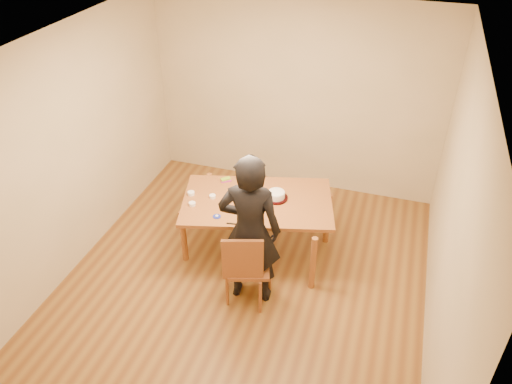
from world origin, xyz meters
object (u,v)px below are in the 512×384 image
(dining_chair, at_px, (249,266))
(cake, at_px, (276,195))
(cake_plate, at_px, (276,198))
(person, at_px, (250,231))
(dining_table, at_px, (257,202))

(dining_chair, distance_m, cake, 0.94)
(cake_plate, relative_size, person, 0.15)
(cake_plate, bearing_deg, dining_chair, -93.23)
(cake, bearing_deg, dining_chair, -93.23)
(person, bearing_deg, dining_table, -86.06)
(dining_table, distance_m, cake, 0.23)
(dining_table, bearing_deg, dining_chair, -93.79)
(cake_plate, distance_m, person, 0.84)
(dining_table, distance_m, person, 0.76)
(cake, distance_m, person, 0.84)
(dining_table, distance_m, cake_plate, 0.23)
(dining_table, bearing_deg, cake, 11.88)
(dining_chair, distance_m, person, 0.44)
(dining_table, xyz_separation_m, cake_plate, (0.20, 0.10, 0.03))
(dining_table, height_order, cake_plate, cake_plate)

